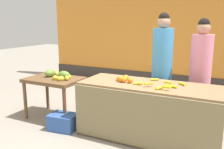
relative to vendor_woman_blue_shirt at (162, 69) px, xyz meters
The scene contains 11 objects.
ground_plane 1.22m from the vendor_woman_blue_shirt, 122.82° to the right, with size 24.00×24.00×0.00m, color gray.
market_wall_back 2.68m from the vendor_woman_blue_shirt, 99.24° to the left, with size 7.48×0.23×3.47m.
fruit_stall_counter 0.85m from the vendor_woman_blue_shirt, 90.41° to the right, with size 2.08×0.81×0.84m.
side_table_wooden 1.93m from the vendor_woman_blue_shirt, 160.33° to the right, with size 0.98×0.69×0.75m.
banana_bunch_pile 0.71m from the vendor_woman_blue_shirt, 76.42° to the right, with size 0.71×0.56×0.07m.
orange_pile 0.78m from the vendor_woman_blue_shirt, 121.79° to the right, with size 0.30×0.25×0.09m.
mango_papaya_pile 1.83m from the vendor_woman_blue_shirt, 160.80° to the right, with size 0.60×0.43×0.14m.
vendor_woman_blue_shirt is the anchor object (origin of this frame).
vendor_woman_pink_shirt 0.62m from the vendor_woman_blue_shirt, ahead, with size 0.34×0.34×1.80m.
produce_crate 1.87m from the vendor_woman_blue_shirt, 143.13° to the right, with size 0.44×0.32×0.26m, color #3359A5.
produce_sack 1.24m from the vendor_woman_blue_shirt, behind, with size 0.36×0.30×0.60m, color tan.
Camera 1 is at (1.44, -3.33, 1.73)m, focal length 38.71 mm.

